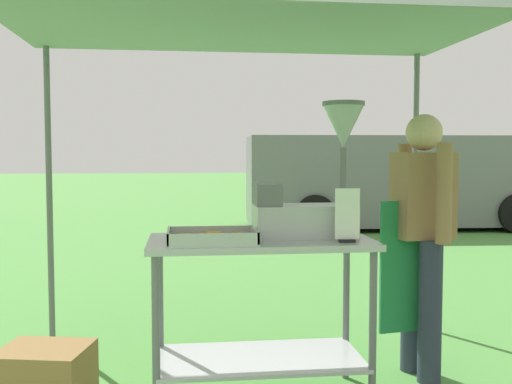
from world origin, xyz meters
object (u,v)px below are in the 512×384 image
donut_tray (214,239)px  van_grey (400,180)px  donut_cart (260,285)px  supply_crate (45,379)px  menu_sign (347,219)px  vendor (421,231)px  stall_canopy (258,18)px  donut_fryer (313,190)px

donut_tray → van_grey: bearing=63.1°
donut_cart → van_grey: size_ratio=0.21×
supply_crate → van_grey: bearing=57.6°
van_grey → menu_sign: bearing=-112.4°
vendor → menu_sign: bearing=-144.4°
donut_cart → van_grey: 8.32m
menu_sign → van_grey: bearing=67.6°
supply_crate → menu_sign: bearing=-6.4°
van_grey → stall_canopy: bearing=-116.0°
vendor → supply_crate: (-2.18, -0.24, -0.73)m
vendor → van_grey: size_ratio=0.28×
donut_tray → vendor: vendor is taller
vendor → supply_crate: size_ratio=3.06×
donut_fryer → vendor: 0.79m
donut_cart → supply_crate: (-1.16, -0.01, -0.48)m
donut_cart → donut_fryer: bearing=8.0°
donut_cart → donut_fryer: donut_fryer is taller
supply_crate → van_grey: (4.77, 7.50, 0.71)m
donut_tray → vendor: 1.33m
donut_cart → donut_tray: (-0.26, -0.14, 0.28)m
stall_canopy → vendor: 1.59m
supply_crate → vendor: bearing=6.2°
vendor → supply_crate: bearing=-173.8°
donut_cart → menu_sign: menu_sign is taller
menu_sign → van_grey: (3.17, 7.68, -0.15)m
donut_fryer → van_grey: van_grey is taller
donut_fryer → supply_crate: donut_fryer is taller
stall_canopy → vendor: stall_canopy is taller
menu_sign → vendor: (0.58, 0.42, -0.13)m
stall_canopy → menu_sign: (0.44, -0.28, -1.09)m
vendor → van_grey: (2.59, 7.26, -0.02)m
van_grey → donut_fryer: bearing=-113.9°
donut_cart → vendor: vendor is taller
donut_cart → vendor: 1.08m
donut_tray → stall_canopy: bearing=41.8°
stall_canopy → menu_sign: size_ratio=10.52×
donut_cart → donut_fryer: (0.30, 0.04, 0.52)m
donut_fryer → menu_sign: bearing=-59.2°
stall_canopy → donut_fryer: 1.00m
vendor → van_grey: 7.71m
donut_cart → donut_tray: size_ratio=2.64×
stall_canopy → menu_sign: stall_canopy is taller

